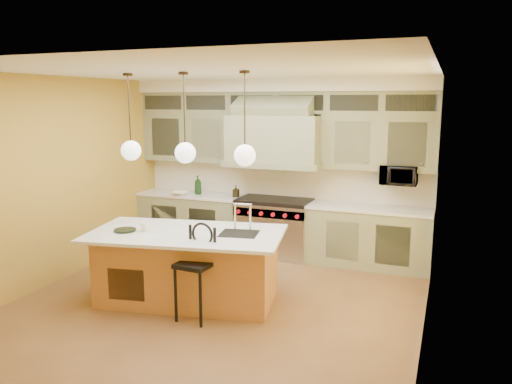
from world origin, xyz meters
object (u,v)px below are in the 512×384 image
at_px(kitchen_island, 189,265).
at_px(counter_stool, 197,266).
at_px(microwave, 399,175).
at_px(range, 274,227).

relative_size(kitchen_island, counter_stool, 2.31).
height_order(kitchen_island, microwave, microwave).
height_order(range, kitchen_island, kitchen_island).
bearing_deg(counter_stool, range, 93.60).
relative_size(counter_stool, microwave, 2.10).
distance_m(kitchen_island, counter_stool, 0.61).
distance_m(range, kitchen_island, 2.25).
bearing_deg(counter_stool, kitchen_island, 133.04).
bearing_deg(range, kitchen_island, -100.08).
relative_size(range, counter_stool, 1.05).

